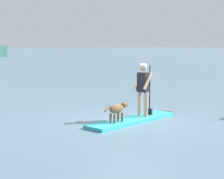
# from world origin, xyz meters

# --- Properties ---
(ground_plane) EXTENTS (400.00, 400.00, 0.00)m
(ground_plane) POSITION_xyz_m (0.00, 0.00, 0.00)
(ground_plane) COLOR slate
(paddleboard) EXTENTS (3.78, 1.31, 0.10)m
(paddleboard) POSITION_xyz_m (0.23, 0.04, 0.05)
(paddleboard) COLOR #33B2BF
(paddleboard) RESTS_ON ground_plane
(person_paddler) EXTENTS (0.64, 0.53, 1.67)m
(person_paddler) POSITION_xyz_m (0.53, 0.08, 1.06)
(person_paddler) COLOR tan
(person_paddler) RESTS_ON paddleboard
(dog) EXTENTS (1.02, 0.31, 0.56)m
(dog) POSITION_xyz_m (-0.67, -0.11, 0.47)
(dog) COLOR brown
(dog) RESTS_ON paddleboard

